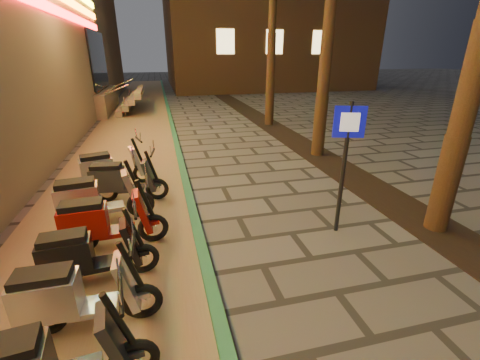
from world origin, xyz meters
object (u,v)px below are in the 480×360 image
object	(u,v)px
scooter_6	(86,255)
scooter_7	(102,222)
scooter_9	(120,180)
scooter_8	(94,199)
pedestrian_sign	(346,151)
scooter_10	(109,169)
scooter_5	(71,296)

from	to	relation	value
scooter_6	scooter_7	bearing A→B (deg)	78.77
scooter_7	scooter_9	size ratio (longest dim) A/B	1.03
scooter_6	scooter_7	xyz separation A→B (m)	(0.09, 0.89, 0.04)
scooter_7	scooter_8	xyz separation A→B (m)	(-0.27, 0.96, 0.02)
scooter_8	scooter_9	size ratio (longest dim) A/B	1.07
pedestrian_sign	scooter_7	bearing A→B (deg)	-167.75
scooter_7	scooter_10	world-z (taller)	same
scooter_5	scooter_10	distance (m)	4.57
scooter_10	scooter_8	bearing A→B (deg)	-107.15
scooter_6	scooter_7	size ratio (longest dim) A/B	0.93
scooter_8	scooter_5	bearing A→B (deg)	-94.01
scooter_6	scooter_9	xyz separation A→B (m)	(0.20, 2.86, 0.02)
pedestrian_sign	scooter_6	distance (m)	4.45
scooter_9	scooter_5	bearing A→B (deg)	-86.54
scooter_8	scooter_10	size ratio (longest dim) A/B	1.04
scooter_6	scooter_8	size ratio (longest dim) A/B	0.90
scooter_9	scooter_10	xyz separation A→B (m)	(-0.34, 0.84, 0.02)
scooter_5	pedestrian_sign	bearing A→B (deg)	17.75
scooter_5	scooter_8	xyz separation A→B (m)	(-0.18, 2.73, 0.04)
pedestrian_sign	scooter_8	distance (m)	4.78
scooter_8	scooter_6	bearing A→B (deg)	-92.29
pedestrian_sign	scooter_6	world-z (taller)	pedestrian_sign
scooter_6	scooter_9	world-z (taller)	scooter_9
pedestrian_sign	scooter_7	world-z (taller)	pedestrian_sign
pedestrian_sign	scooter_9	distance (m)	4.84
scooter_6	scooter_10	xyz separation A→B (m)	(-0.14, 3.69, 0.04)
scooter_7	scooter_8	size ratio (longest dim) A/B	0.96
pedestrian_sign	scooter_5	size ratio (longest dim) A/B	1.49
pedestrian_sign	scooter_8	xyz separation A→B (m)	(-4.47, 1.36, -1.03)
scooter_8	scooter_10	distance (m)	1.84
pedestrian_sign	scooter_9	xyz separation A→B (m)	(-4.09, 2.36, -1.06)
scooter_6	scooter_10	bearing A→B (deg)	86.88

